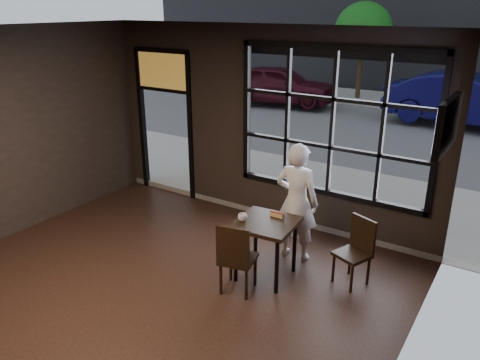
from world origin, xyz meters
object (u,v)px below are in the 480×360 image
Objects in this scene: cafe_table at (266,249)px; man at (297,202)px; chair_near at (238,256)px; navy_car at (466,100)px.

cafe_table is 0.84m from man.
man reaches higher than cafe_table.
chair_near reaches higher than cafe_table.
navy_car is at bearing -107.63° from chair_near.
navy_car is (0.78, 9.56, -0.01)m from man.
chair_near is 10.79m from navy_car.
navy_car is (0.87, 10.26, 0.44)m from cafe_table.
cafe_table is 0.50m from chair_near.
chair_near is 1.25m from man.
man is at bearing 77.91° from cafe_table.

